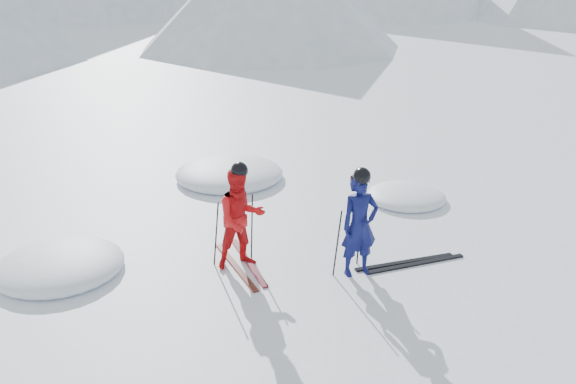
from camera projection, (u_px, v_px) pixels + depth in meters
ground at (389, 236)px, 10.58m from camera, size 160.00×160.00×0.00m
skier_blue at (360, 225)px, 9.06m from camera, size 0.67×0.54×1.60m
skier_red at (241, 219)px, 9.30m from camera, size 0.91×0.78×1.60m
pole_blue_left at (337, 243)px, 9.09m from camera, size 0.11×0.08×1.06m
pole_blue_right at (359, 232)px, 9.48m from camera, size 0.11×0.07×1.06m
pole_red_left at (216, 234)px, 9.41m from camera, size 0.11×0.09×1.06m
pole_red_right at (252, 226)px, 9.67m from camera, size 0.11×0.08×1.06m
ski_worn_left at (236, 266)px, 9.51m from camera, size 0.47×1.68×0.03m
ski_worn_right at (249, 262)px, 9.65m from camera, size 0.58×1.65×0.03m
ski_loose_a at (405, 262)px, 9.64m from camera, size 1.63×0.65×0.03m
ski_loose_b at (416, 264)px, 9.59m from camera, size 1.65×0.60×0.03m
snow_lumps at (217, 204)px, 11.94m from camera, size 8.22×5.17×0.52m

